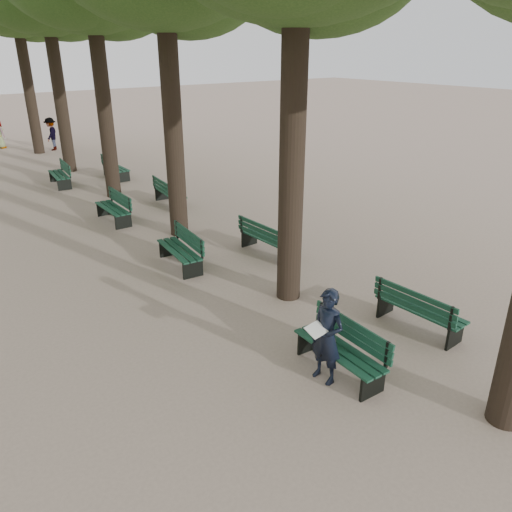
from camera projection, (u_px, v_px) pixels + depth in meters
ground at (337, 390)px, 8.14m from camera, size 120.00×120.00×0.00m
bench_left_0 at (339, 358)px, 8.48m from camera, size 0.65×1.82×0.92m
bench_left_1 at (180, 256)px, 12.57m from camera, size 0.76×1.85×0.92m
bench_left_2 at (114, 213)px, 15.76m from camera, size 0.60×1.81×0.92m
bench_left_3 at (60, 179)px, 19.81m from camera, size 0.74×1.85×0.92m
bench_right_0 at (419, 317)px, 9.77m from camera, size 0.66×1.83×0.92m
bench_right_1 at (267, 244)px, 13.33m from camera, size 0.62×1.82×0.92m
bench_right_2 at (170, 198)px, 17.37m from camera, size 0.76×1.85×0.92m
bench_right_3 at (116, 172)px, 20.91m from camera, size 0.59×1.81×0.92m
man_with_map at (327, 336)px, 8.08m from camera, size 0.64×0.70×1.67m
pedestrian_b at (51, 134)px, 26.28m from camera, size 0.86×1.11×1.69m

